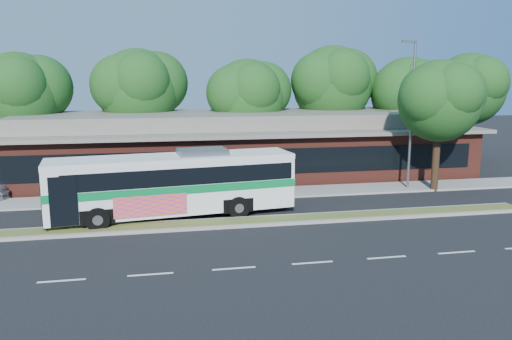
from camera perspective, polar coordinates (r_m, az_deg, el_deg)
The scene contains 13 objects.
ground at distance 23.83m, azimuth 2.89°, elevation -6.30°, with size 120.00×120.00×0.00m, color black.
median_strip at distance 24.36m, azimuth 2.55°, elevation -5.73°, with size 26.00×1.10×0.15m, color #555C27.
sidewalk at distance 29.85m, azimuth -0.03°, elevation -2.69°, with size 44.00×2.60×0.12m, color gray.
plaza_building at distance 35.87m, azimuth -2.01°, elevation 2.90°, with size 33.20×11.20×4.45m.
lamp_post at distance 31.97m, azimuth 17.32°, elevation 6.50°, with size 0.93×0.18×9.07m.
tree_bg_a at distance 38.39m, azimuth -24.86°, elevation 8.05°, with size 6.47×5.80×8.63m.
tree_bg_b at distance 38.31m, azimuth -12.68°, elevation 9.17°, with size 6.69×6.00×9.00m.
tree_bg_c at distance 37.93m, azimuth -0.43°, elevation 8.57°, with size 6.24×5.60×8.26m.
tree_bg_d at distance 40.74m, azimuth 9.23°, elevation 9.74°, with size 6.91×6.20×9.37m.
tree_bg_e at distance 42.27m, azimuth 17.40°, elevation 8.51°, with size 6.47×5.80×8.50m.
tree_bg_f at distance 46.23m, azimuth 23.49°, elevation 8.65°, with size 6.69×6.00×8.92m.
transit_bus at distance 25.06m, azimuth -9.30°, elevation -1.15°, with size 12.24×4.15×3.38m.
sidewalk_tree at distance 32.31m, azimuth 20.70°, elevation 7.62°, with size 5.47×4.91×7.97m.
Camera 1 is at (-5.47, -22.14, 6.90)m, focal length 35.00 mm.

